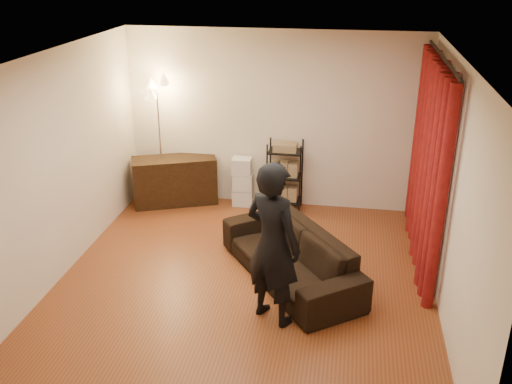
% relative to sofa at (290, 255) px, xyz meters
% --- Properties ---
extents(floor, '(5.00, 5.00, 0.00)m').
position_rel_sofa_xyz_m(floor, '(-0.53, -0.26, -0.32)').
color(floor, brown).
rests_on(floor, ground).
extents(ceiling, '(5.00, 5.00, 0.00)m').
position_rel_sofa_xyz_m(ceiling, '(-0.53, -0.26, 2.38)').
color(ceiling, white).
rests_on(ceiling, ground).
extents(wall_back, '(5.00, 0.00, 5.00)m').
position_rel_sofa_xyz_m(wall_back, '(-0.53, 2.24, 1.03)').
color(wall_back, beige).
rests_on(wall_back, ground).
extents(wall_front, '(5.00, 0.00, 5.00)m').
position_rel_sofa_xyz_m(wall_front, '(-0.53, -2.76, 1.03)').
color(wall_front, beige).
rests_on(wall_front, ground).
extents(wall_left, '(0.00, 5.00, 5.00)m').
position_rel_sofa_xyz_m(wall_left, '(-2.78, -0.26, 1.03)').
color(wall_left, beige).
rests_on(wall_left, ground).
extents(wall_right, '(0.00, 5.00, 5.00)m').
position_rel_sofa_xyz_m(wall_right, '(1.72, -0.26, 1.03)').
color(wall_right, beige).
rests_on(wall_right, ground).
extents(curtain_rod, '(0.04, 2.65, 0.04)m').
position_rel_sofa_xyz_m(curtain_rod, '(1.62, 0.87, 2.26)').
color(curtain_rod, black).
rests_on(curtain_rod, wall_right).
extents(curtain, '(0.22, 2.65, 2.55)m').
position_rel_sofa_xyz_m(curtain, '(1.60, 0.87, 0.96)').
color(curtain, maroon).
rests_on(curtain, ground).
extents(sofa, '(1.96, 2.24, 0.63)m').
position_rel_sofa_xyz_m(sofa, '(0.00, 0.00, 0.00)').
color(sofa, black).
rests_on(sofa, ground).
extents(person, '(0.79, 0.71, 1.82)m').
position_rel_sofa_xyz_m(person, '(-0.10, -0.85, 0.59)').
color(person, black).
rests_on(person, ground).
extents(media_cabinet, '(1.37, 0.92, 0.75)m').
position_rel_sofa_xyz_m(media_cabinet, '(-2.05, 1.97, 0.06)').
color(media_cabinet, black).
rests_on(media_cabinet, ground).
extents(storage_boxes, '(0.33, 0.27, 0.78)m').
position_rel_sofa_xyz_m(storage_boxes, '(-0.98, 2.05, 0.07)').
color(storage_boxes, beige).
rests_on(storage_boxes, ground).
extents(wire_shelf, '(0.59, 0.51, 1.09)m').
position_rel_sofa_xyz_m(wire_shelf, '(-0.32, 2.02, 0.23)').
color(wire_shelf, black).
rests_on(wire_shelf, ground).
extents(floor_lamp, '(0.36, 0.36, 2.00)m').
position_rel_sofa_xyz_m(floor_lamp, '(-2.25, 1.95, 0.68)').
color(floor_lamp, silver).
rests_on(floor_lamp, ground).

